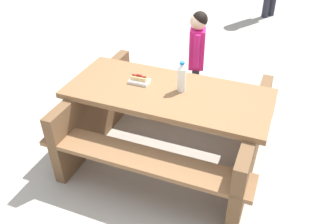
% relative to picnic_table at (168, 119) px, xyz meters
% --- Properties ---
extents(ground_plane, '(30.00, 30.00, 0.00)m').
position_rel_picnic_table_xyz_m(ground_plane, '(0.00, 0.00, -0.44)').
color(ground_plane, '#ADA599').
rests_on(ground_plane, ground).
extents(picnic_table, '(2.04, 1.72, 0.75)m').
position_rel_picnic_table_xyz_m(picnic_table, '(0.00, 0.00, 0.00)').
color(picnic_table, brown).
rests_on(picnic_table, ground).
extents(soda_bottle, '(0.08, 0.08, 0.28)m').
position_rel_picnic_table_xyz_m(soda_bottle, '(-0.11, -0.03, 0.43)').
color(soda_bottle, silver).
rests_on(soda_bottle, picnic_table).
extents(hotdog_tray, '(0.20, 0.14, 0.08)m').
position_rel_picnic_table_xyz_m(hotdog_tray, '(0.28, -0.10, 0.34)').
color(hotdog_tray, white).
rests_on(hotdog_tray, picnic_table).
extents(child_in_coat, '(0.18, 0.29, 1.16)m').
position_rel_picnic_table_xyz_m(child_in_coat, '(-0.16, -0.92, 0.29)').
color(child_in_coat, '#262633').
rests_on(child_in_coat, ground).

